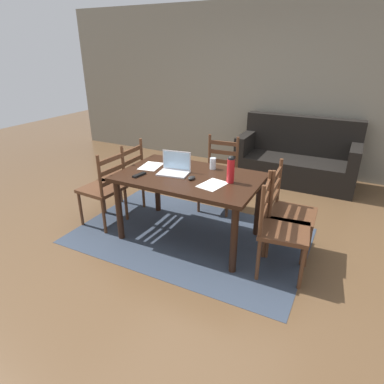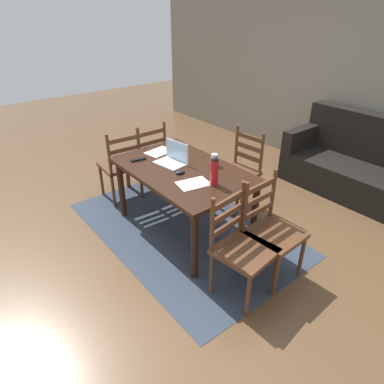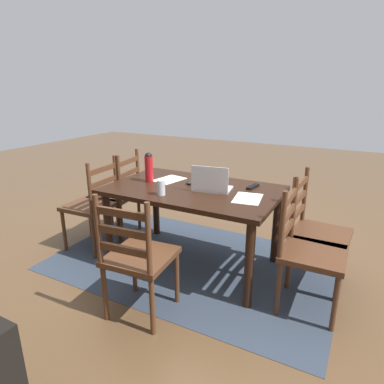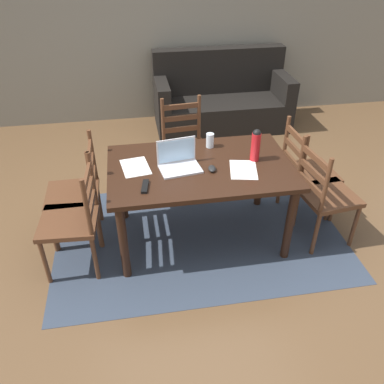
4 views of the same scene
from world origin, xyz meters
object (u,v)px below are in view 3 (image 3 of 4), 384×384
at_px(tv_remote, 253,187).
at_px(chair_right_near, 118,195).
at_px(chair_left_near, 316,232).
at_px(computer_mouse, 190,182).
at_px(chair_right_far, 93,205).
at_px(chair_left_far, 308,251).
at_px(drinking_glass, 161,188).
at_px(dining_table, 193,198).
at_px(laptop, 211,184).
at_px(water_bottle, 149,167).
at_px(chair_far_head, 138,257).

bearing_deg(tv_remote, chair_right_near, -168.42).
bearing_deg(chair_left_near, computer_mouse, 5.06).
height_order(chair_left_near, chair_right_far, same).
height_order(chair_left_far, drinking_glass, chair_left_far).
relative_size(dining_table, laptop, 4.28).
xyz_separation_m(water_bottle, drinking_glass, (-0.32, 0.29, -0.08)).
relative_size(dining_table, computer_mouse, 15.00).
relative_size(chair_far_head, laptop, 2.71).
distance_m(dining_table, chair_right_near, 1.07).
bearing_deg(chair_left_far, chair_right_near, -10.38).
distance_m(laptop, drinking_glass, 0.43).
distance_m(water_bottle, computer_mouse, 0.42).
bearing_deg(chair_right_near, chair_far_head, 135.29).
bearing_deg(tv_remote, chair_far_head, -103.63).
bearing_deg(water_bottle, drinking_glass, 137.85).
height_order(computer_mouse, tv_remote, computer_mouse).
xyz_separation_m(chair_right_near, chair_left_near, (-2.08, 0.00, 0.00)).
distance_m(chair_right_near, chair_left_far, 2.11).
relative_size(chair_right_near, chair_right_far, 1.00).
height_order(dining_table, tv_remote, tv_remote).
distance_m(chair_right_far, water_bottle, 0.74).
relative_size(chair_right_far, computer_mouse, 9.50).
bearing_deg(chair_left_far, tv_remote, -37.39).
xyz_separation_m(water_bottle, tv_remote, (-0.92, -0.26, -0.13)).
height_order(chair_left_near, laptop, laptop).
relative_size(chair_left_far, water_bottle, 3.42).
distance_m(chair_right_near, laptop, 1.28).
xyz_separation_m(chair_left_far, tv_remote, (0.57, -0.44, 0.29)).
height_order(chair_left_near, tv_remote, chair_left_near).
bearing_deg(computer_mouse, chair_left_near, -170.14).
distance_m(laptop, water_bottle, 0.64).
bearing_deg(chair_right_near, chair_left_far, 169.62).
distance_m(chair_left_far, tv_remote, 0.78).
bearing_deg(computer_mouse, tv_remote, -158.98).
bearing_deg(water_bottle, tv_remote, -164.09).
relative_size(water_bottle, drinking_glass, 2.20).
relative_size(dining_table, water_bottle, 5.40).
distance_m(chair_far_head, laptop, 0.92).
height_order(chair_right_near, water_bottle, water_bottle).
bearing_deg(chair_far_head, chair_left_near, -135.16).
xyz_separation_m(drinking_glass, computer_mouse, (-0.06, -0.39, -0.05)).
relative_size(dining_table, chair_right_far, 1.58).
bearing_deg(tv_remote, chair_left_near, 3.52).
height_order(chair_far_head, chair_left_near, same).
height_order(chair_far_head, chair_right_far, same).
bearing_deg(dining_table, laptop, 177.97).
bearing_deg(dining_table, chair_right_far, 10.13).
distance_m(chair_far_head, drinking_glass, 0.65).
xyz_separation_m(chair_left_far, computer_mouse, (1.11, -0.28, 0.30)).
height_order(chair_right_near, laptop, laptop).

